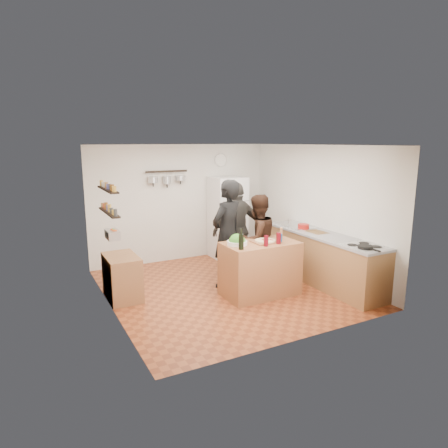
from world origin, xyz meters
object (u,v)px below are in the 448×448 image
person_left (227,234)px  person_center (257,240)px  wall_clock (221,160)px  pepper_mill (281,234)px  counter_run (323,259)px  red_bowl (303,226)px  skillet (365,247)px  prep_island (260,269)px  fridge (227,218)px  person_back (237,229)px  salt_canister (280,238)px  salad_bowl (237,243)px  wine_bottle (241,242)px  side_table (122,277)px

person_left → person_center: (0.54, -0.14, -0.14)m
wall_clock → person_center: bearing=-99.2°
pepper_mill → counter_run: bearing=-6.3°
red_bowl → skillet: bearing=-91.8°
prep_island → person_center: 0.65m
red_bowl → fridge: 1.91m
skillet → red_bowl: 1.59m
person_left → person_back: 0.62m
wall_clock → skillet: bearing=-80.0°
salt_canister → counter_run: 1.16m
wall_clock → red_bowl: bearing=-71.6°
counter_run → wall_clock: 3.22m
prep_island → person_center: person_center is taller
salad_bowl → salt_canister: size_ratio=2.40×
red_bowl → counter_run: bearing=-84.6°
counter_run → fridge: (-0.75, 2.30, 0.45)m
wine_bottle → red_bowl: wine_bottle is taller
counter_run → skillet: (-0.10, -1.06, 0.49)m
wine_bottle → counter_run: size_ratio=0.09×
salad_bowl → person_center: (0.66, 0.43, -0.12)m
salt_canister → person_back: 1.19m
wine_bottle → wall_clock: size_ratio=0.81×
wine_bottle → counter_run: bearing=5.4°
wine_bottle → side_table: (-1.61, 1.13, -0.67)m
red_bowl → person_center: bearing=179.8°
salad_bowl → side_table: 1.98m
person_left → person_center: 0.57m
person_left → person_back: (0.45, 0.43, -0.05)m
fridge → person_back: bearing=-109.8°
wine_bottle → person_left: (0.20, 0.84, -0.07)m
prep_island → counter_run: (1.33, -0.05, -0.01)m
fridge → counter_run: bearing=-71.9°
prep_island → pepper_mill: size_ratio=7.70×
person_left → wall_clock: (0.88, 1.96, 1.19)m
counter_run → salt_canister: bearing=-175.9°
wine_bottle → side_table: wine_bottle is taller
pepper_mill → wall_clock: wall_clock is taller
prep_island → salt_canister: bearing=-21.8°
person_back → person_center: bearing=93.2°
pepper_mill → wall_clock: (0.13, 2.53, 1.16)m
prep_island → wine_bottle: 0.79m
wine_bottle → wall_clock: (1.08, 2.80, 1.12)m
fridge → person_left: bearing=-118.3°
person_back → wall_clock: size_ratio=6.07×
pepper_mill → side_table: (-2.56, 0.86, -0.63)m
salad_bowl → skillet: size_ratio=1.39×
salt_canister → side_table: 2.69m
salt_canister → fridge: 2.39m
salad_bowl → person_back: size_ratio=0.18×
skillet → red_bowl: (0.05, 1.59, 0.02)m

